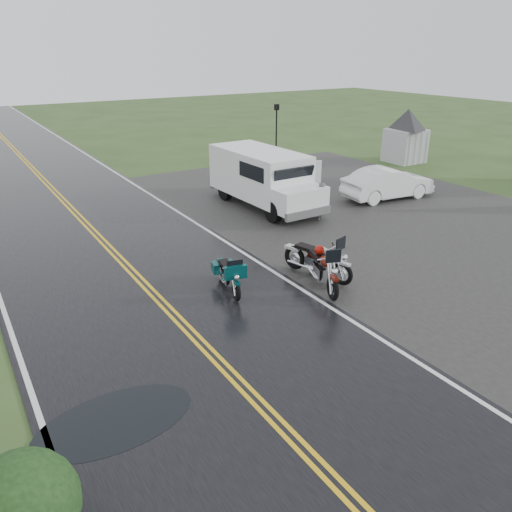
% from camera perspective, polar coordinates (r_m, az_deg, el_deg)
% --- Properties ---
extents(ground, '(120.00, 120.00, 0.00)m').
position_cam_1_polar(ground, '(12.25, -6.19, -10.14)').
color(ground, '#2D471E').
rests_on(ground, ground).
extents(road, '(8.00, 100.00, 0.04)m').
position_cam_1_polar(road, '(20.89, -18.55, 3.12)').
color(road, black).
rests_on(road, ground).
extents(parking_pad, '(14.00, 24.00, 0.03)m').
position_cam_1_polar(parking_pad, '(22.02, 14.07, 4.60)').
color(parking_pad, black).
rests_on(parking_pad, ground).
extents(visitor_center, '(16.00, 10.00, 4.80)m').
position_cam_1_polar(visitor_center, '(32.65, 16.93, 14.40)').
color(visitor_center, '#A8AAAD').
rests_on(visitor_center, ground).
extents(motorcycle_red, '(1.67, 2.61, 1.45)m').
position_cam_1_polar(motorcycle_red, '(13.95, 8.83, -2.54)').
color(motorcycle_red, '#4F1209').
rests_on(motorcycle_red, ground).
extents(motorcycle_teal, '(1.17, 2.13, 1.19)m').
position_cam_1_polar(motorcycle_teal, '(13.82, -2.27, -3.11)').
color(motorcycle_teal, '#053B3D').
rests_on(motorcycle_teal, ground).
extents(motorcycle_silver, '(1.50, 2.62, 1.46)m').
position_cam_1_polar(motorcycle_silver, '(14.86, 9.87, -0.95)').
color(motorcycle_silver, '#B6B9BF').
rests_on(motorcycle_silver, ground).
extents(van_white, '(2.53, 6.45, 2.52)m').
position_cam_1_polar(van_white, '(20.04, 2.04, 7.22)').
color(van_white, white).
rests_on(van_white, ground).
extents(person_at_van, '(0.67, 0.64, 1.55)m').
position_cam_1_polar(person_at_van, '(20.71, 7.32, 6.17)').
color(person_at_van, '#4C4B50').
rests_on(person_at_van, ground).
extents(sedan_white, '(4.57, 2.02, 1.46)m').
position_cam_1_polar(sedan_white, '(24.33, 14.84, 7.99)').
color(sedan_white, white).
rests_on(sedan_white, ground).
extents(lamp_post_far_right, '(0.31, 0.31, 3.62)m').
position_cam_1_polar(lamp_post_far_right, '(30.49, 2.33, 13.66)').
color(lamp_post_far_right, black).
rests_on(lamp_post_far_right, ground).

